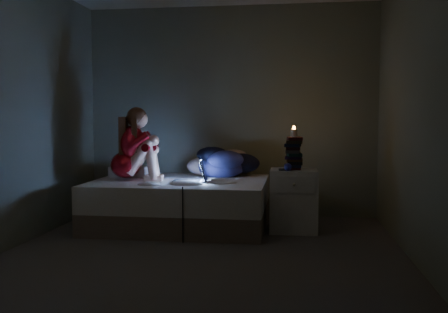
% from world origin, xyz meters
% --- Properties ---
extents(floor, '(3.60, 3.80, 0.02)m').
position_xyz_m(floor, '(0.00, 0.00, -0.01)').
color(floor, '#474442').
rests_on(floor, ground).
extents(wall_back, '(3.60, 0.02, 2.60)m').
position_xyz_m(wall_back, '(0.00, 1.91, 1.30)').
color(wall_back, '#5B6352').
rests_on(wall_back, ground).
extents(wall_front, '(3.60, 0.02, 2.60)m').
position_xyz_m(wall_front, '(0.00, -1.91, 1.30)').
color(wall_front, '#5B6352').
rests_on(wall_front, ground).
extents(wall_left, '(0.02, 3.80, 2.60)m').
position_xyz_m(wall_left, '(-1.81, 0.00, 1.30)').
color(wall_left, '#5B6352').
rests_on(wall_left, ground).
extents(wall_right, '(0.02, 3.80, 2.60)m').
position_xyz_m(wall_right, '(1.81, 0.00, 1.30)').
color(wall_right, '#5B6352').
rests_on(wall_right, ground).
extents(bed, '(1.90, 1.43, 0.52)m').
position_xyz_m(bed, '(-0.46, 1.10, 0.26)').
color(bed, '#B8B5B0').
rests_on(bed, ground).
extents(pillow, '(0.43, 0.31, 0.13)m').
position_xyz_m(pillow, '(-1.12, 1.36, 0.59)').
color(pillow, silver).
rests_on(pillow, bed).
extents(woman, '(0.55, 0.41, 0.82)m').
position_xyz_m(woman, '(-1.05, 1.00, 0.93)').
color(woman, maroon).
rests_on(woman, bed).
extents(laptop, '(0.38, 0.29, 0.25)m').
position_xyz_m(laptop, '(-0.32, 0.93, 0.65)').
color(laptop, black).
rests_on(laptop, bed).
extents(clothes_pile, '(0.68, 0.58, 0.37)m').
position_xyz_m(clothes_pile, '(-0.06, 1.52, 0.71)').
color(clothes_pile, navy).
rests_on(clothes_pile, bed).
extents(nightstand, '(0.51, 0.45, 0.67)m').
position_xyz_m(nightstand, '(0.80, 1.04, 0.33)').
color(nightstand, silver).
rests_on(nightstand, ground).
extents(book_stack, '(0.19, 0.25, 0.30)m').
position_xyz_m(book_stack, '(0.79, 1.07, 0.82)').
color(book_stack, black).
rests_on(book_stack, nightstand).
extents(candle, '(0.07, 0.07, 0.08)m').
position_xyz_m(candle, '(0.79, 1.07, 1.01)').
color(candle, beige).
rests_on(candle, book_stack).
extents(phone, '(0.08, 0.14, 0.01)m').
position_xyz_m(phone, '(0.67, 0.96, 0.67)').
color(phone, black).
rests_on(phone, nightstand).
extents(blue_orb, '(0.08, 0.08, 0.08)m').
position_xyz_m(blue_orb, '(0.74, 0.89, 0.71)').
color(blue_orb, navy).
rests_on(blue_orb, nightstand).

